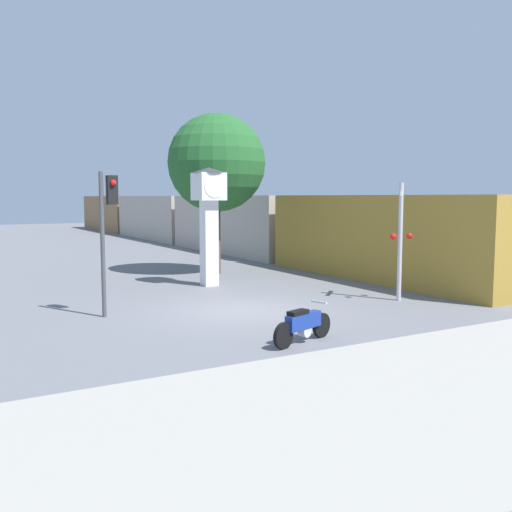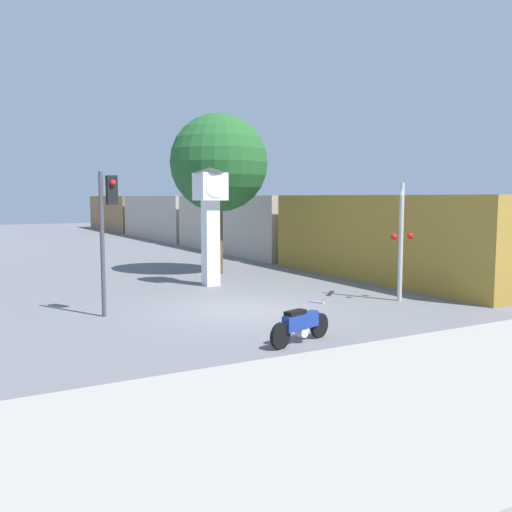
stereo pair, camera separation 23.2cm
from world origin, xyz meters
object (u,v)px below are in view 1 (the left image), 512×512
object	(u,v)px
clock_tower	(209,207)
railroad_crossing_signal	(400,237)
motorcycle	(303,325)
freight_train	(192,220)
traffic_light	(107,217)
street_tree	(217,163)

from	to	relation	value
clock_tower	railroad_crossing_signal	bearing A→B (deg)	-55.88
motorcycle	clock_tower	world-z (taller)	clock_tower
clock_tower	freight_train	bearing A→B (deg)	68.43
clock_tower	motorcycle	bearing A→B (deg)	-101.48
freight_train	railroad_crossing_signal	distance (m)	23.64
traffic_light	street_tree	xyz separation A→B (m)	(6.50, 6.48, 1.99)
motorcycle	street_tree	distance (m)	12.85
freight_train	traffic_light	size ratio (longest dim) A/B	12.83
freight_train	motorcycle	bearing A→B (deg)	-108.34
street_tree	motorcycle	bearing A→B (deg)	-106.73
traffic_light	railroad_crossing_signal	size ratio (longest dim) A/B	1.06
freight_train	railroad_crossing_signal	size ratio (longest dim) A/B	13.64
freight_train	railroad_crossing_signal	world-z (taller)	railroad_crossing_signal
motorcycle	railroad_crossing_signal	world-z (taller)	railroad_crossing_signal
clock_tower	railroad_crossing_signal	world-z (taller)	clock_tower
motorcycle	traffic_light	xyz separation A→B (m)	(-3.02, 5.11, 2.34)
traffic_light	freight_train	bearing A→B (deg)	61.05
freight_train	street_tree	bearing A→B (deg)	-109.57
railroad_crossing_signal	clock_tower	bearing A→B (deg)	124.12
street_tree	clock_tower	bearing A→B (deg)	-121.13
railroad_crossing_signal	street_tree	xyz separation A→B (m)	(-2.27, 8.68, 2.70)
railroad_crossing_signal	street_tree	bearing A→B (deg)	104.65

